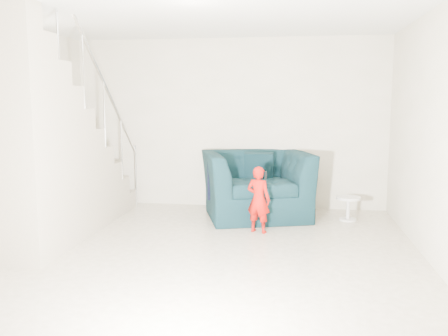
% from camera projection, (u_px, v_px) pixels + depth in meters
% --- Properties ---
extents(floor, '(5.50, 5.50, 0.00)m').
position_uv_depth(floor, '(194.00, 261.00, 5.12)').
color(floor, gray).
rests_on(floor, ground).
extents(ceiling, '(5.50, 5.50, 0.00)m').
position_uv_depth(ceiling, '(192.00, 2.00, 4.74)').
color(ceiling, silver).
rests_on(ceiling, back_wall).
extents(back_wall, '(5.00, 0.00, 5.00)m').
position_uv_depth(back_wall, '(229.00, 124.00, 7.63)').
color(back_wall, '#B5AF93').
rests_on(back_wall, floor).
extents(front_wall, '(5.00, 0.00, 5.00)m').
position_uv_depth(front_wall, '(70.00, 179.00, 2.24)').
color(front_wall, '#B5AF93').
rests_on(front_wall, floor).
extents(right_wall, '(0.00, 5.50, 5.50)m').
position_uv_depth(right_wall, '(446.00, 139.00, 4.57)').
color(right_wall, '#B5AF93').
rests_on(right_wall, floor).
extents(armchair, '(1.81, 1.69, 0.97)m').
position_uv_depth(armchair, '(256.00, 184.00, 7.03)').
color(armchair, black).
rests_on(armchair, floor).
extents(toddler, '(0.37, 0.31, 0.88)m').
position_uv_depth(toddler, '(258.00, 199.00, 6.18)').
color(toddler, '#8B0407').
rests_on(toddler, floor).
extents(side_table, '(0.35, 0.35, 0.35)m').
position_uv_depth(side_table, '(348.00, 204.00, 6.83)').
color(side_table, silver).
rests_on(side_table, floor).
extents(staircase, '(1.02, 3.03, 3.62)m').
position_uv_depth(staircase, '(44.00, 164.00, 5.82)').
color(staircase, '#ADA089').
rests_on(staircase, floor).
extents(cushion, '(0.44, 0.21, 0.43)m').
position_uv_depth(cushion, '(259.00, 166.00, 7.23)').
color(cushion, black).
rests_on(cushion, armchair).
extents(throw, '(0.06, 0.57, 0.64)m').
position_uv_depth(throw, '(213.00, 175.00, 7.10)').
color(throw, black).
rests_on(throw, armchair).
extents(phone, '(0.03, 0.05, 0.10)m').
position_uv_depth(phone, '(266.00, 175.00, 6.10)').
color(phone, black).
rests_on(phone, toddler).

